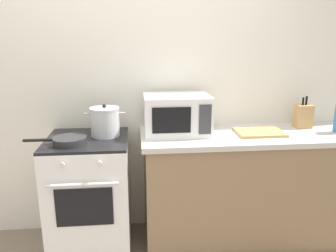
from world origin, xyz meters
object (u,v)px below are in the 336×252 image
microwave (177,114)px  knife_block (303,116)px  frying_pan (69,141)px  stock_pot (105,122)px  cutting_board (259,132)px  stove (90,195)px

microwave → knife_block: bearing=3.3°
frying_pan → knife_block: size_ratio=1.66×
frying_pan → knife_block: bearing=8.0°
frying_pan → microwave: 0.82m
stock_pot → cutting_board: 1.19m
microwave → cutting_board: (0.64, -0.08, -0.14)m
stove → knife_block: bearing=4.6°
microwave → knife_block: 1.06m
stove → frying_pan: bearing=-131.5°
microwave → frying_pan: bearing=-165.8°
frying_pan → knife_block: (1.85, 0.26, 0.07)m
stock_pot → microwave: microwave is taller
frying_pan → cutting_board: frying_pan is taller
microwave → stove: bearing=-173.4°
microwave → cutting_board: 0.66m
stock_pot → cutting_board: size_ratio=0.85×
stove → microwave: size_ratio=1.84×
stove → cutting_board: bearing=0.0°
stock_pot → frying_pan: size_ratio=0.70×
stove → microwave: (0.68, 0.08, 0.61)m
stove → stock_pot: bearing=25.6°
stove → microwave: bearing=6.6°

